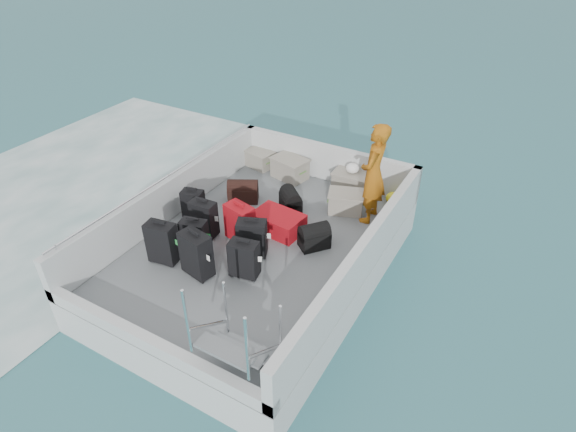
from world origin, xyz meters
name	(u,v)px	position (x,y,z in m)	size (l,w,h in m)	color
ground	(260,273)	(0.00, 0.00, 0.00)	(160.00, 160.00, 0.00)	#1C5964
wake_foam	(64,198)	(-4.80, 0.00, 0.00)	(10.00, 10.00, 0.00)	white
ferry_hull	(259,259)	(0.00, 0.00, 0.30)	(3.60, 5.00, 0.60)	silver
deck	(258,244)	(0.00, 0.00, 0.61)	(3.30, 4.70, 0.02)	slate
deck_fittings	(265,242)	(0.35, -0.32, 0.99)	(3.60, 5.00, 0.90)	silver
suitcase_0	(162,243)	(-0.98, -1.06, 0.95)	(0.43, 0.24, 0.67)	black
suitcase_1	(204,219)	(-0.87, -0.21, 0.93)	(0.41, 0.23, 0.61)	black
suitcase_2	(193,205)	(-1.34, 0.08, 0.88)	(0.36, 0.22, 0.53)	black
suitcase_3	(196,255)	(-0.36, -1.04, 0.97)	(0.46, 0.27, 0.70)	black
suitcase_4	(195,237)	(-0.70, -0.67, 0.91)	(0.39, 0.23, 0.58)	black
suitcase_5	(240,223)	(-0.30, -0.04, 0.94)	(0.46, 0.27, 0.63)	#A10C14
suitcase_6	(244,259)	(0.24, -0.72, 0.91)	(0.41, 0.24, 0.58)	black
suitcase_7	(252,239)	(0.08, -0.28, 0.93)	(0.44, 0.25, 0.61)	black
suitcase_8	(278,222)	(0.09, 0.47, 0.78)	(0.52, 0.80, 0.31)	#A10C14
duffel_0	(243,193)	(-0.93, 0.95, 0.78)	(0.53, 0.30, 0.32)	black
duffel_1	(291,202)	(-0.04, 1.10, 0.78)	(0.43, 0.30, 0.32)	black
duffel_2	(314,238)	(0.80, 0.38, 0.78)	(0.46, 0.30, 0.32)	black
crate_0	(260,160)	(-1.37, 2.20, 0.78)	(0.52, 0.36, 0.31)	gray
crate_1	(290,169)	(-0.62, 2.10, 0.81)	(0.63, 0.44, 0.38)	gray
crate_2	(351,183)	(0.63, 2.20, 0.81)	(0.62, 0.43, 0.37)	gray
crate_3	(346,203)	(0.81, 1.55, 0.79)	(0.57, 0.39, 0.34)	gray
yellow_bag	(394,198)	(1.45, 2.20, 0.73)	(0.28, 0.26, 0.22)	yellow
white_bag	(352,170)	(0.63, 2.20, 1.08)	(0.24, 0.24, 0.18)	white
passenger	(373,174)	(1.24, 1.55, 1.48)	(0.63, 0.41, 1.72)	orange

